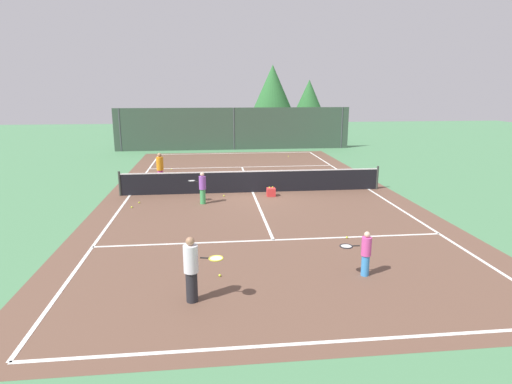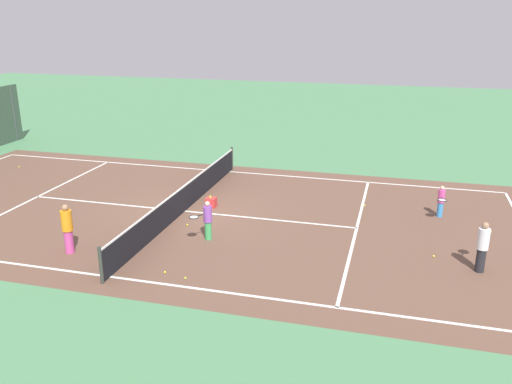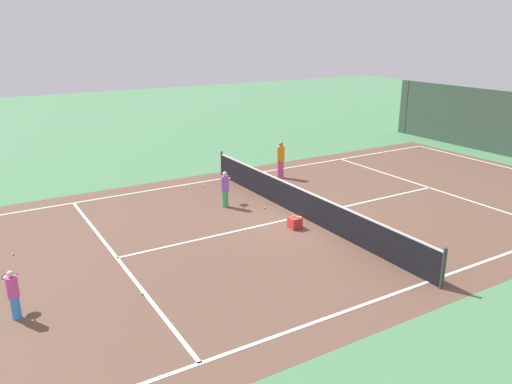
{
  "view_description": "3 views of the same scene",
  "coord_description": "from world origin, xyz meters",
  "views": [
    {
      "loc": [
        -1.93,
        -18.96,
        4.66
      ],
      "look_at": [
        -0.21,
        -3.35,
        0.83
      ],
      "focal_mm": 30.03,
      "sensor_mm": 36.0,
      "label": 1
    },
    {
      "loc": [
        -17.62,
        -7.58,
        7.09
      ],
      "look_at": [
        0.49,
        -2.65,
        0.84
      ],
      "focal_mm": 37.86,
      "sensor_mm": 36.0,
      "label": 2
    },
    {
      "loc": [
        13.14,
        -9.75,
        6.17
      ],
      "look_at": [
        -0.5,
        -1.52,
        1.0
      ],
      "focal_mm": 35.53,
      "sensor_mm": 36.0,
      "label": 3
    }
  ],
  "objects": [
    {
      "name": "tennis_ball_4",
      "position": [
        2.35,
        -6.48,
        0.03
      ],
      "size": [
        0.07,
        0.07,
        0.07
      ],
      "primitive_type": "sphere",
      "color": "#CCE533",
      "rests_on": "ground_plane"
    },
    {
      "name": "player_1",
      "position": [
        -2.26,
        -1.75,
        0.69
      ],
      "size": [
        0.82,
        0.67,
        1.33
      ],
      "color": "#3FA559",
      "rests_on": "ground_plane"
    },
    {
      "name": "tennis_ball_3",
      "position": [
        -1.74,
        -8.88,
        0.03
      ],
      "size": [
        0.07,
        0.07,
        0.07
      ],
      "primitive_type": "sphere",
      "color": "#CCE533",
      "rests_on": "ground_plane"
    },
    {
      "name": "ball_crate",
      "position": [
        0.73,
        -0.8,
        0.18
      ],
      "size": [
        0.37,
        0.37,
        0.43
      ],
      "color": "red",
      "rests_on": "ground_plane"
    },
    {
      "name": "tennis_ball_7",
      "position": [
        -3.0,
        0.86,
        0.03
      ],
      "size": [
        0.07,
        0.07,
        0.07
      ],
      "primitive_type": "sphere",
      "color": "#CCE533",
      "rests_on": "ground_plane"
    },
    {
      "name": "tennis_ball_6",
      "position": [
        -5.06,
        -2.11,
        0.03
      ],
      "size": [
        0.07,
        0.07,
        0.07
      ],
      "primitive_type": "sphere",
      "color": "#CCE533",
      "rests_on": "ground_plane"
    },
    {
      "name": "tennis_ball_1",
      "position": [
        -4.88,
        -1.4,
        0.03
      ],
      "size": [
        0.07,
        0.07,
        0.07
      ],
      "primitive_type": "sphere",
      "color": "#CCE533",
      "rests_on": "ground_plane"
    },
    {
      "name": "tennis_ball_5",
      "position": [
        -1.34,
        -0.65,
        0.03
      ],
      "size": [
        0.07,
        0.07,
        0.07
      ],
      "primitive_type": "sphere",
      "color": "#CCE533",
      "rests_on": "ground_plane"
    },
    {
      "name": "tennis_ball_0",
      "position": [
        -4.16,
        6.03,
        0.03
      ],
      "size": [
        0.07,
        0.07,
        0.07
      ],
      "primitive_type": "sphere",
      "color": "#CCE533",
      "rests_on": "ground_plane"
    },
    {
      "name": "court_surface",
      "position": [
        0.0,
        0.0,
        0.0
      ],
      "size": [
        13.0,
        25.0,
        0.01
      ],
      "color": "brown",
      "rests_on": "ground_plane"
    },
    {
      "name": "ground_plane",
      "position": [
        0.0,
        0.0,
        0.0
      ],
      "size": [
        80.0,
        80.0,
        0.0
      ],
      "primitive_type": "plane",
      "color": "#4C8456"
    },
    {
      "name": "player_3",
      "position": [
        1.9,
        -9.21,
        0.62
      ],
      "size": [
        0.82,
        0.33,
        1.18
      ],
      "color": "#388CD8",
      "rests_on": "ground_plane"
    },
    {
      "name": "tennis_net",
      "position": [
        0.0,
        0.0,
        0.51
      ],
      "size": [
        11.9,
        0.1,
        1.1
      ],
      "color": "#333833",
      "rests_on": "ground_plane"
    },
    {
      "name": "player_0",
      "position": [
        -4.35,
        2.03,
        0.81
      ],
      "size": [
        0.34,
        0.34,
        1.59
      ],
      "color": "#D14799",
      "rests_on": "ground_plane"
    }
  ]
}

